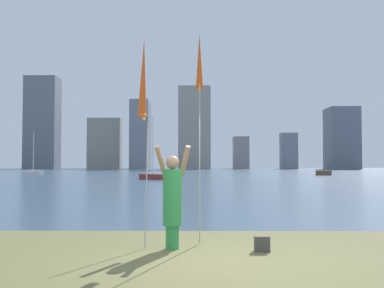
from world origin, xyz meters
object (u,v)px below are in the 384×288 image
at_px(kite_flag_right, 199,68).
at_px(sailboat_0, 153,176).
at_px(sailboat_5, 324,173).
at_px(kite_flag_left, 143,81).
at_px(bag, 262,244).
at_px(sailboat_4, 33,171).
at_px(person, 172,198).

relative_size(kite_flag_right, sailboat_0, 0.73).
bearing_deg(sailboat_5, kite_flag_left, -109.01).
xyz_separation_m(kite_flag_right, sailboat_0, (-4.22, 33.24, -3.28)).
relative_size(bag, sailboat_0, 0.05).
height_order(bag, sailboat_4, sailboat_4).
distance_m(person, sailboat_5, 50.28).
relative_size(kite_flag_left, bag, 14.03).
relative_size(kite_flag_left, sailboat_5, 1.11).
height_order(sailboat_0, sailboat_4, sailboat_0).
bearing_deg(sailboat_0, kite_flag_left, -84.71).
xyz_separation_m(bag, sailboat_5, (14.38, 47.89, 0.19)).
xyz_separation_m(person, sailboat_0, (-3.71, 34.07, -0.63)).
bearing_deg(sailboat_5, kite_flag_right, -108.33).
xyz_separation_m(person, kite_flag_left, (-0.52, -0.38, 2.16)).
bearing_deg(kite_flag_left, sailboat_4, 111.82).
height_order(kite_flag_right, sailboat_4, sailboat_4).
bearing_deg(kite_flag_left, kite_flag_right, 49.58).
height_order(sailboat_0, sailboat_5, sailboat_0).
height_order(kite_flag_left, kite_flag_right, kite_flag_right).
xyz_separation_m(kite_flag_left, sailboat_0, (-3.19, 34.45, -2.79)).
distance_m(kite_flag_left, sailboat_4, 56.22).
bearing_deg(kite_flag_left, sailboat_0, 95.29).
distance_m(kite_flag_left, kite_flag_right, 1.67).
bearing_deg(bag, sailboat_0, 98.88).
relative_size(bag, sailboat_5, 0.08).
relative_size(sailboat_0, sailboat_5, 1.66).
bearing_deg(sailboat_0, sailboat_5, 34.53).
distance_m(kite_flag_left, bag, 3.69).
bearing_deg(bag, sailboat_4, 113.90).
relative_size(person, bag, 6.99).
height_order(kite_flag_right, bag, kite_flag_right).
bearing_deg(person, bag, -27.47).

